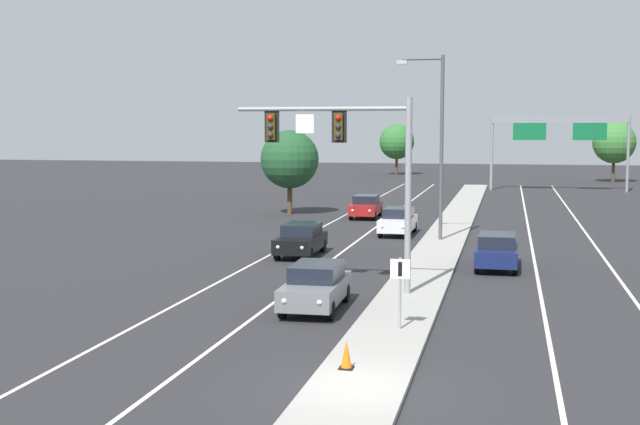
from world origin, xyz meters
name	(u,v)px	position (x,y,z in m)	size (l,w,h in m)	color
ground_plane	(356,391)	(0.00, 0.00, 0.00)	(260.00, 260.00, 0.00)	#28282B
median_island	(428,267)	(0.00, 18.00, 0.07)	(2.40, 110.00, 0.15)	#9E9B93
lane_stripe_oncoming_center	(352,244)	(-4.70, 25.00, 0.00)	(0.14, 100.00, 0.01)	silver
lane_stripe_receding_center	(532,250)	(4.70, 25.00, 0.00)	(0.14, 100.00, 0.01)	silver
edge_stripe_left	(293,243)	(-8.00, 25.00, 0.00)	(0.14, 100.00, 0.01)	silver
edge_stripe_right	(600,252)	(8.00, 25.00, 0.00)	(0.14, 100.00, 0.01)	silver
overhead_signal_mast	(353,154)	(-2.22, 11.47, 5.30)	(6.59, 0.44, 7.20)	gray
median_sign_post	(400,282)	(0.29, 5.87, 1.59)	(0.60, 0.10, 2.20)	gray
street_lamp_median	(438,136)	(-0.39, 26.99, 5.79)	(2.58, 0.28, 10.00)	#4C4C51
car_oncoming_grey	(316,286)	(-2.98, 8.69, 0.82)	(1.91, 4.50, 1.58)	slate
car_oncoming_black	(301,239)	(-6.44, 20.50, 0.82)	(1.86, 4.48, 1.58)	black
car_oncoming_white	(398,221)	(-2.85, 29.68, 0.82)	(1.85, 4.48, 1.58)	silver
car_oncoming_red	(366,206)	(-6.24, 38.46, 0.82)	(1.90, 4.50, 1.58)	maroon
car_receding_navy	(497,250)	(3.00, 18.68, 0.82)	(1.86, 4.49, 1.58)	#141E4C
traffic_cone_median_nose	(346,355)	(-0.49, 1.32, 0.51)	(0.36, 0.36, 0.74)	black
highway_sign_gantry	(559,129)	(8.20, 67.29, 6.16)	(13.28, 0.42, 7.50)	gray
tree_far_left_c	(397,142)	(-11.27, 93.12, 4.39)	(4.65, 4.65, 6.73)	#4C3823
tree_far_left_a	(290,159)	(-12.04, 39.71, 3.98)	(4.22, 4.22, 6.10)	#4C3823
tree_far_right_b	(614,142)	(15.18, 82.93, 4.61)	(4.87, 4.87, 7.05)	#4C3823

